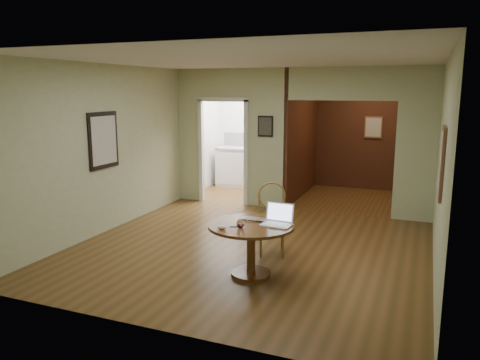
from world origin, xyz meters
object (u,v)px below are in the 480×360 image
at_px(dining_table, 251,238).
at_px(open_laptop, 278,219).
at_px(chair, 272,215).
at_px(closed_laptop, 253,220).

bearing_deg(dining_table, open_laptop, 22.26).
bearing_deg(chair, open_laptop, -87.13).
bearing_deg(open_laptop, dining_table, -154.13).
xyz_separation_m(chair, closed_laptop, (-0.00, -0.75, 0.12)).
xyz_separation_m(dining_table, open_laptop, (0.30, 0.12, 0.24)).
height_order(open_laptop, closed_laptop, open_laptop).
height_order(dining_table, open_laptop, open_laptop).
distance_m(dining_table, chair, 0.88).
xyz_separation_m(chair, open_laptop, (0.32, -0.75, 0.17)).
bearing_deg(open_laptop, chair, 116.89).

